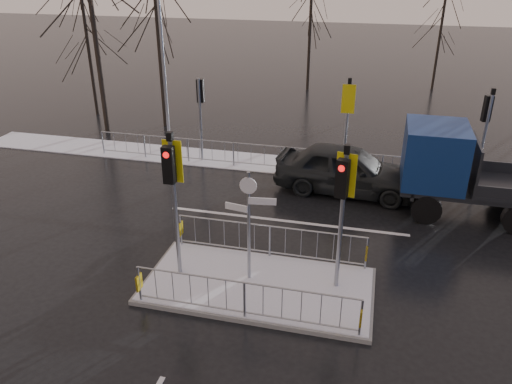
% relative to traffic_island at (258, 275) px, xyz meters
% --- Properties ---
extents(ground, '(120.00, 120.00, 0.00)m').
position_rel_traffic_island_xyz_m(ground, '(0.01, -0.01, -0.39)').
color(ground, black).
rests_on(ground, ground).
extents(snow_verge, '(30.00, 2.00, 0.04)m').
position_rel_traffic_island_xyz_m(snow_verge, '(0.01, 8.59, -0.37)').
color(snow_verge, white).
rests_on(snow_verge, ground).
extents(lane_markings, '(8.00, 11.38, 0.01)m').
position_rel_traffic_island_xyz_m(lane_markings, '(0.01, -0.34, -0.39)').
color(lane_markings, silver).
rests_on(lane_markings, ground).
extents(traffic_island, '(6.00, 3.04, 4.15)m').
position_rel_traffic_island_xyz_m(traffic_island, '(0.00, 0.00, 0.00)').
color(traffic_island, slate).
rests_on(traffic_island, ground).
extents(far_kerb_fixtures, '(18.00, 0.65, 3.83)m').
position_rel_traffic_island_xyz_m(far_kerb_fixtures, '(0.31, 8.08, 0.63)').
color(far_kerb_fixtures, gray).
rests_on(far_kerb_fixtures, ground).
extents(car_far_lane, '(5.39, 2.52, 1.78)m').
position_rel_traffic_island_xyz_m(car_far_lane, '(1.76, 6.60, 0.50)').
color(car_far_lane, black).
rests_on(car_far_lane, ground).
extents(flatbed_truck, '(6.53, 2.42, 3.02)m').
position_rel_traffic_island_xyz_m(flatbed_truck, '(5.52, 5.82, 1.21)').
color(flatbed_truck, black).
rests_on(flatbed_truck, ground).
extents(tree_near_a, '(4.75, 4.75, 8.97)m').
position_rel_traffic_island_xyz_m(tree_near_a, '(-10.49, 10.99, 5.72)').
color(tree_near_a, black).
rests_on(tree_near_a, ground).
extents(tree_near_b, '(4.00, 4.00, 7.55)m').
position_rel_traffic_island_xyz_m(tree_near_b, '(-7.99, 12.49, 4.76)').
color(tree_near_b, black).
rests_on(tree_near_b, ground).
extents(tree_near_c, '(3.50, 3.50, 6.61)m').
position_rel_traffic_island_xyz_m(tree_near_c, '(-12.49, 13.49, 4.11)').
color(tree_near_c, black).
rests_on(tree_near_c, ground).
extents(tree_far_a, '(3.75, 3.75, 7.08)m').
position_rel_traffic_island_xyz_m(tree_far_a, '(-1.99, 21.99, 4.43)').
color(tree_far_a, black).
rests_on(tree_far_a, ground).
extents(tree_far_b, '(3.25, 3.25, 6.14)m').
position_rel_traffic_island_xyz_m(tree_far_b, '(6.01, 23.99, 3.79)').
color(tree_far_b, black).
rests_on(tree_far_b, ground).
extents(street_lamp_left, '(1.25, 0.18, 8.20)m').
position_rel_traffic_island_xyz_m(street_lamp_left, '(-6.42, 9.49, 4.10)').
color(street_lamp_left, gray).
rests_on(street_lamp_left, ground).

